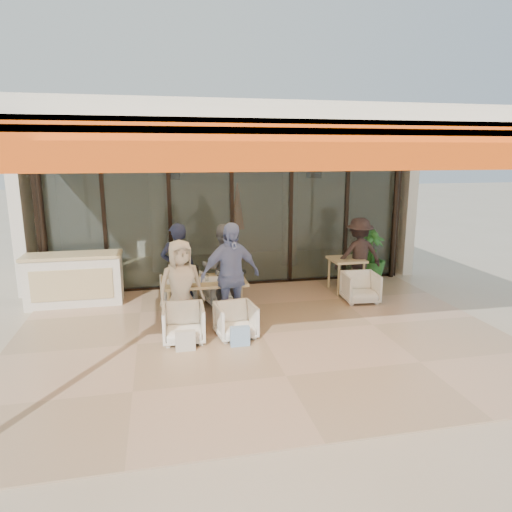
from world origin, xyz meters
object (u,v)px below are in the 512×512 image
Objects in this scene: dining_table at (203,283)px; standing_woman at (359,255)px; diner_grey at (223,268)px; chair_near_right at (236,319)px; chair_near_left at (184,322)px; chair_far_left at (178,289)px; host_counter at (74,279)px; diner_cream at (181,286)px; potted_palm at (370,255)px; chair_far_right at (220,285)px; diner_periwinkle at (230,276)px; side_table at (346,263)px; side_chair at (361,286)px; diner_navy at (178,269)px.

dining_table is 3.64m from standing_woman.
chair_near_right is at bearing 97.70° from diner_grey.
chair_far_left is at bearing 91.75° from chair_near_left.
host_counter is 2.69m from diner_cream.
chair_far_left is 0.50× the size of potted_palm.
chair_near_right is at bearing -43.44° from diner_cream.
chair_far_right is 0.54× the size of potted_palm.
diner_periwinkle is 3.17m from side_table.
side_table is (3.61, 1.52, -0.15)m from diner_cream.
diner_grey is at bearing 60.79° from chair_near_left.
chair_near_left is (-0.84, -1.90, -0.01)m from chair_far_right.
diner_navy is at bearing -176.97° from side_chair.
potted_palm reaches higher than chair_near_right.
diner_periwinkle is 3.41m from standing_woman.
side_chair is at bearing 162.78° from chair_far_left.
diner_grey is 3.80m from potted_palm.
diner_navy is 1.03× the size of diner_grey.
host_counter is 2.48× the size of side_table.
standing_woman reaches higher than chair_far_left.
chair_near_right is 3.44m from side_table.
diner_grey is at bearing -177.59° from side_chair.
diner_cream is (0.00, 0.50, 0.45)m from chair_near_left.
diner_navy is at bearing 16.67° from chair_far_right.
potted_palm is at bearing 14.44° from diner_periwinkle.
host_counter is 2.04m from chair_far_left.
dining_table is at bearing 106.65° from chair_near_right.
diner_periwinkle is 1.42× the size of potted_palm.
chair_near_left is at bearing -48.89° from host_counter.
diner_cream is at bearing 20.94° from standing_woman.
diner_grey is at bearing 34.29° from diner_cream.
chair_near_left is 0.37× the size of diner_periwinkle.
diner_grey reaches higher than side_table.
side_table is at bearing 0.89° from standing_woman.
diner_navy is at bearing 91.75° from chair_near_left.
diner_cream is at bearing 164.16° from diner_periwinkle.
chair_near_left is 4.41m from standing_woman.
diner_cream is 0.85m from diner_periwinkle.
potted_palm is (3.60, 2.10, -0.27)m from diner_periwinkle.
host_counter reaches higher than chair_near_right.
diner_navy is at bearing 132.91° from dining_table.
chair_far_left is (-0.41, 0.94, -0.36)m from dining_table.
chair_near_right is 0.37× the size of diner_navy.
side_chair is (3.61, -0.63, 0.01)m from chair_far_left.
chair_near_left is 1.06× the size of chair_near_right.
diner_cream is 2.32× the size of side_chair.
host_counter is at bearing 174.82° from side_chair.
diner_periwinkle is (0.84, 0.50, 0.58)m from chair_near_left.
side_chair is (3.61, 1.27, 0.00)m from chair_near_left.
dining_table is (2.41, -1.33, 0.15)m from host_counter.
potted_palm is at bearing 32.13° from chair_near_left.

